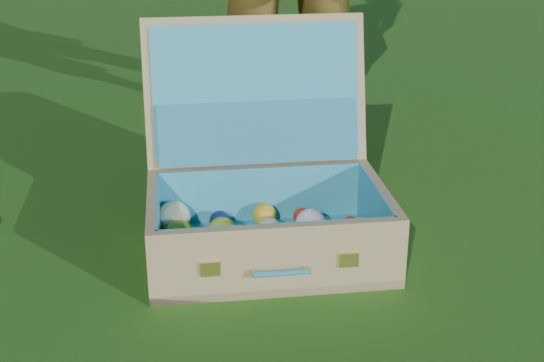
{
  "coord_description": "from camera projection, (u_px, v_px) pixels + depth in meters",
  "views": [
    {
      "loc": [
        0.35,
        -1.72,
        0.84
      ],
      "look_at": [
        0.18,
        -0.08,
        0.16
      ],
      "focal_mm": 50.0,
      "sensor_mm": 36.0,
      "label": 1
    }
  ],
  "objects": [
    {
      "name": "ground",
      "position": [
        206.0,
        225.0,
        1.94
      ],
      "size": [
        60.0,
        60.0,
        0.0
      ],
      "primitive_type": "plane",
      "color": "#215114",
      "rests_on": "ground"
    },
    {
      "name": "suitcase",
      "position": [
        263.0,
        187.0,
        1.79
      ],
      "size": [
        0.65,
        0.61,
        0.52
      ],
      "rotation": [
        0.0,
        0.0,
        0.24
      ],
      "color": "tan",
      "rests_on": "ground"
    }
  ]
}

